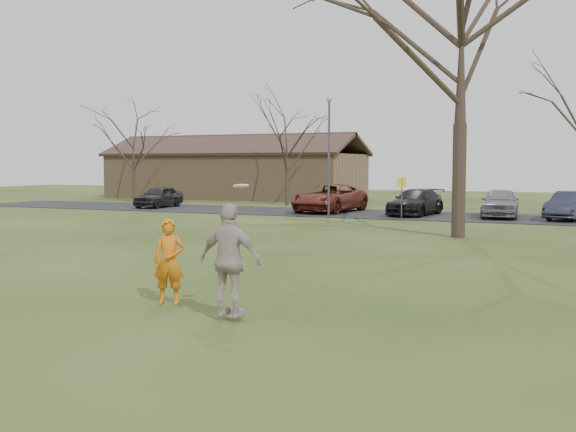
% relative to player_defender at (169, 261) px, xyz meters
% --- Properties ---
extents(ground, '(120.00, 120.00, 0.00)m').
position_rel_player_defender_xyz_m(ground, '(0.93, -0.42, -0.83)').
color(ground, '#1E380F').
rests_on(ground, ground).
extents(parking_strip, '(62.00, 6.50, 0.04)m').
position_rel_player_defender_xyz_m(parking_strip, '(0.93, 24.58, -0.81)').
color(parking_strip, black).
rests_on(parking_strip, ground).
extents(player_defender, '(0.71, 0.58, 1.67)m').
position_rel_player_defender_xyz_m(player_defender, '(0.00, 0.00, 0.00)').
color(player_defender, '#CE6B11').
rests_on(player_defender, ground).
extents(car_0, '(1.78, 4.01, 1.34)m').
position_rel_player_defender_xyz_m(car_0, '(-17.34, 24.48, -0.12)').
color(car_0, black).
rests_on(car_0, parking_strip).
extents(car_2, '(3.14, 5.87, 1.57)m').
position_rel_player_defender_xyz_m(car_2, '(-6.12, 24.98, -0.01)').
color(car_2, maroon).
rests_on(car_2, parking_strip).
extents(car_3, '(2.44, 4.91, 1.37)m').
position_rel_player_defender_xyz_m(car_3, '(-1.11, 24.60, -0.11)').
color(car_3, black).
rests_on(car_3, parking_strip).
extents(car_4, '(2.13, 4.51, 1.49)m').
position_rel_player_defender_xyz_m(car_4, '(3.19, 24.69, -0.05)').
color(car_4, slate).
rests_on(car_4, parking_strip).
extents(car_5, '(2.45, 4.40, 1.37)m').
position_rel_player_defender_xyz_m(car_5, '(6.50, 24.59, -0.11)').
color(car_5, '#282C3D').
rests_on(car_5, parking_strip).
extents(catching_play, '(1.16, 0.56, 2.31)m').
position_rel_player_defender_xyz_m(catching_play, '(1.82, -0.83, 0.24)').
color(catching_play, '#B0A29E').
rests_on(catching_play, ground).
extents(building, '(20.60, 8.50, 5.14)m').
position_rel_player_defender_xyz_m(building, '(-19.07, 37.58, 1.10)').
color(building, '#8C6D4C').
rests_on(building, ground).
extents(lamp_post, '(0.34, 0.34, 6.27)m').
position_rel_player_defender_xyz_m(lamp_post, '(-5.07, 22.08, 3.14)').
color(lamp_post, '#47474C').
rests_on(lamp_post, ground).
extents(sign_yellow, '(0.35, 0.35, 2.08)m').
position_rel_player_defender_xyz_m(sign_yellow, '(-1.07, 21.58, 0.62)').
color(sign_yellow, '#47474C').
rests_on(sign_yellow, ground).
extents(big_tree, '(9.00, 9.00, 14.00)m').
position_rel_player_defender_xyz_m(big_tree, '(2.93, 14.58, 6.17)').
color(big_tree, '#352821').
rests_on(big_tree, ground).
extents(small_tree_row, '(55.00, 5.90, 8.50)m').
position_rel_player_defender_xyz_m(small_tree_row, '(5.32, 29.64, 3.06)').
color(small_tree_row, '#352821').
rests_on(small_tree_row, ground).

